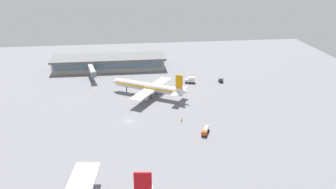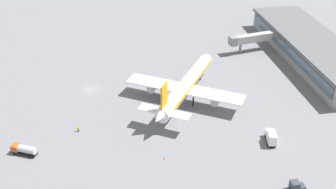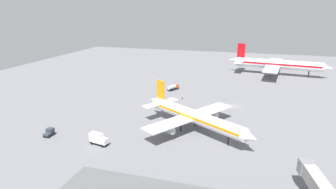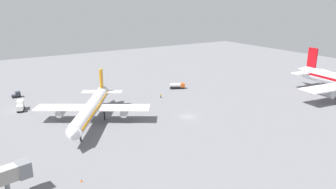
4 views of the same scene
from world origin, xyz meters
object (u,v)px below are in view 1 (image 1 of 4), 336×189
object	(u,v)px
baggage_tug	(221,80)
ground_crew_worker	(182,119)
fuel_truck	(206,131)
safety_cone_near_gate	(89,89)
catering_truck	(190,80)
airplane_taxiing	(149,87)
safety_cone_mid_apron	(205,101)

from	to	relation	value
baggage_tug	ground_crew_worker	bearing A→B (deg)	-32.18
fuel_truck	safety_cone_near_gate	distance (m)	75.54
fuel_truck	catering_truck	bearing A→B (deg)	-159.07
airplane_taxiing	fuel_truck	world-z (taller)	airplane_taxiing
baggage_tug	safety_cone_near_gate	world-z (taller)	baggage_tug
safety_cone_near_gate	safety_cone_mid_apron	size ratio (longest dim) A/B	1.00
baggage_tug	fuel_truck	xyz separation A→B (m)	(22.34, 59.84, 0.23)
airplane_taxiing	baggage_tug	world-z (taller)	airplane_taxiing
baggage_tug	safety_cone_near_gate	bearing A→B (deg)	-87.35
ground_crew_worker	safety_cone_mid_apron	size ratio (longest dim) A/B	2.78
baggage_tug	catering_truck	distance (m)	17.22
fuel_truck	safety_cone_mid_apron	world-z (taller)	fuel_truck
catering_truck	safety_cone_near_gate	bearing A→B (deg)	16.13
baggage_tug	safety_cone_mid_apron	xyz separation A→B (m)	(15.10, 26.60, -0.86)
ground_crew_worker	fuel_truck	bearing A→B (deg)	103.82
airplane_taxiing	safety_cone_mid_apron	bearing A→B (deg)	-169.93
airplane_taxiing	safety_cone_mid_apron	size ratio (longest dim) A/B	65.35
baggage_tug	catering_truck	xyz separation A→B (m)	(17.19, -0.97, 0.54)
airplane_taxiing	safety_cone_mid_apron	world-z (taller)	airplane_taxiing
catering_truck	safety_cone_mid_apron	size ratio (longest dim) A/B	9.79
catering_truck	safety_cone_mid_apron	world-z (taller)	catering_truck
safety_cone_near_gate	safety_cone_mid_apron	bearing A→B (deg)	157.64
fuel_truck	catering_truck	xyz separation A→B (m)	(-5.15, -60.81, 0.31)
safety_cone_mid_apron	safety_cone_near_gate	bearing A→B (deg)	-22.36
baggage_tug	safety_cone_near_gate	distance (m)	72.29
safety_cone_near_gate	safety_cone_mid_apron	distance (m)	61.76
fuel_truck	ground_crew_worker	xyz separation A→B (m)	(7.56, -12.65, -0.54)
safety_cone_near_gate	airplane_taxiing	bearing A→B (deg)	157.23
airplane_taxiing	fuel_truck	distance (m)	47.82
baggage_tug	safety_cone_near_gate	size ratio (longest dim) A/B	5.34
ground_crew_worker	safety_cone_near_gate	size ratio (longest dim) A/B	2.78
fuel_truck	catering_truck	size ratio (longest dim) A/B	1.11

